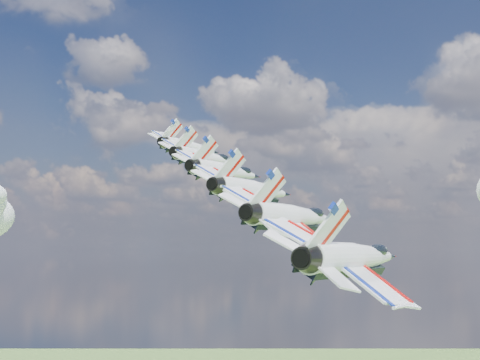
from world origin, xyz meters
The scene contains 6 objects.
jet_0 centered at (-23.01, -0.93, 163.79)m, with size 10.41×15.41×4.60m, color white, non-canonical shape.
jet_1 centered at (-14.04, -9.28, 160.49)m, with size 10.41×15.41×4.60m, color white, non-canonical shape.
jet_2 centered at (-5.07, -17.63, 157.19)m, with size 10.41×15.41×4.60m, color white, non-canonical shape.
jet_3 centered at (3.90, -25.99, 153.89)m, with size 10.41×15.41×4.60m, color white, non-canonical shape.
jet_4 centered at (12.87, -34.34, 150.59)m, with size 10.41×15.41×4.60m, color white, non-canonical shape.
jet_5 centered at (21.84, -42.69, 147.29)m, with size 10.41×15.41×4.60m, color white, non-canonical shape.
Camera 1 is at (39.43, -84.37, 147.79)m, focal length 50.00 mm.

